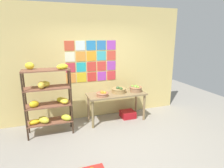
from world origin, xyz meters
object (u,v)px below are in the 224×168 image
at_px(banana_shelf_unit, 49,98).
at_px(fruit_basket_right, 136,89).
at_px(display_table, 116,97).
at_px(fruit_basket_back_right, 102,94).
at_px(fruit_basket_left, 119,90).
at_px(produce_crate_under_table, 128,114).

bearing_deg(banana_shelf_unit, fruit_basket_right, 4.44).
bearing_deg(display_table, fruit_basket_back_right, -164.20).
relative_size(fruit_basket_left, fruit_basket_right, 1.15).
distance_m(display_table, fruit_basket_left, 0.19).
bearing_deg(fruit_basket_back_right, produce_crate_under_table, 12.12).
distance_m(fruit_basket_left, fruit_basket_right, 0.46).
bearing_deg(fruit_basket_back_right, fruit_basket_left, 17.15).
distance_m(fruit_basket_right, produce_crate_under_table, 0.74).
xyz_separation_m(fruit_basket_back_right, fruit_basket_right, (0.94, 0.10, 0.01)).
bearing_deg(fruit_basket_right, banana_shelf_unit, -175.56).
bearing_deg(fruit_basket_right, produce_crate_under_table, 161.50).
bearing_deg(banana_shelf_unit, produce_crate_under_table, 6.61).
height_order(fruit_basket_back_right, produce_crate_under_table, fruit_basket_back_right).
bearing_deg(produce_crate_under_table, banana_shelf_unit, -173.39).
xyz_separation_m(banana_shelf_unit, fruit_basket_back_right, (1.24, 0.07, -0.07)).
xyz_separation_m(banana_shelf_unit, fruit_basket_left, (1.72, 0.22, -0.06)).
distance_m(display_table, fruit_basket_back_right, 0.45).
relative_size(display_table, fruit_basket_right, 4.52).
height_order(display_table, fruit_basket_back_right, fruit_basket_back_right).
relative_size(display_table, fruit_basket_back_right, 4.96).
xyz_separation_m(fruit_basket_right, produce_crate_under_table, (-0.18, 0.06, -0.72)).
relative_size(banana_shelf_unit, display_table, 1.09).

